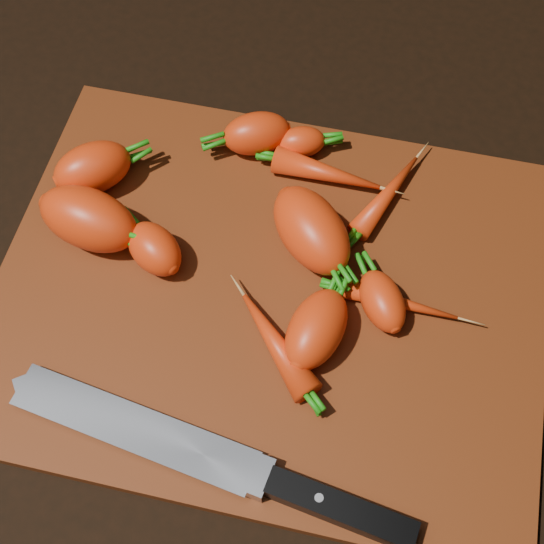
# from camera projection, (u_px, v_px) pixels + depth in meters

# --- Properties ---
(ground) EXTENTS (2.00, 2.00, 0.01)m
(ground) POSITION_uv_depth(u_px,v_px,m) (270.00, 299.00, 0.71)
(ground) COLOR black
(cutting_board) EXTENTS (0.50, 0.40, 0.01)m
(cutting_board) POSITION_uv_depth(u_px,v_px,m) (270.00, 294.00, 0.70)
(cutting_board) COLOR #5F2810
(cutting_board) RESTS_ON ground
(carrot_0) EXTENTS (0.09, 0.09, 0.05)m
(carrot_0) POSITION_uv_depth(u_px,v_px,m) (93.00, 168.00, 0.73)
(carrot_0) COLOR red
(carrot_0) RESTS_ON cutting_board
(carrot_1) EXTENTS (0.07, 0.07, 0.04)m
(carrot_1) POSITION_uv_depth(u_px,v_px,m) (154.00, 249.00, 0.69)
(carrot_1) COLOR red
(carrot_1) RESTS_ON cutting_board
(carrot_2) EXTENTS (0.11, 0.11, 0.06)m
(carrot_2) POSITION_uv_depth(u_px,v_px,m) (311.00, 230.00, 0.69)
(carrot_2) COLOR red
(carrot_2) RESTS_ON cutting_board
(carrot_3) EXTENTS (0.06, 0.09, 0.05)m
(carrot_3) POSITION_uv_depth(u_px,v_px,m) (316.00, 329.00, 0.65)
(carrot_3) COLOR red
(carrot_3) RESTS_ON cutting_board
(carrot_4) EXTENTS (0.08, 0.07, 0.04)m
(carrot_4) POSITION_uv_depth(u_px,v_px,m) (257.00, 134.00, 0.75)
(carrot_4) COLOR red
(carrot_4) RESTS_ON cutting_board
(carrot_5) EXTENTS (0.06, 0.05, 0.03)m
(carrot_5) POSITION_uv_depth(u_px,v_px,m) (301.00, 142.00, 0.76)
(carrot_5) COLOR red
(carrot_5) RESTS_ON cutting_board
(carrot_6) EXTENTS (0.06, 0.07, 0.04)m
(carrot_6) POSITION_uv_depth(u_px,v_px,m) (382.00, 301.00, 0.67)
(carrot_6) COLOR red
(carrot_6) RESTS_ON cutting_board
(carrot_7) EXTENTS (0.06, 0.11, 0.02)m
(carrot_7) POSITION_uv_depth(u_px,v_px,m) (388.00, 194.00, 0.73)
(carrot_7) COLOR red
(carrot_7) RESTS_ON cutting_board
(carrot_8) EXTENTS (0.11, 0.03, 0.02)m
(carrot_8) POSITION_uv_depth(u_px,v_px,m) (398.00, 303.00, 0.67)
(carrot_8) COLOR red
(carrot_8) RESTS_ON cutting_board
(carrot_9) EXTENTS (0.09, 0.10, 0.03)m
(carrot_9) POSITION_uv_depth(u_px,v_px,m) (275.00, 343.00, 0.65)
(carrot_9) COLOR red
(carrot_9) RESTS_ON cutting_board
(carrot_10) EXTENTS (0.11, 0.08, 0.06)m
(carrot_10) POSITION_uv_depth(u_px,v_px,m) (88.00, 219.00, 0.70)
(carrot_10) COLOR red
(carrot_10) RESTS_ON cutting_board
(carrot_11) EXTENTS (0.11, 0.04, 0.03)m
(carrot_11) POSITION_uv_depth(u_px,v_px,m) (327.00, 173.00, 0.74)
(carrot_11) COLOR red
(carrot_11) RESTS_ON cutting_board
(knife) EXTENTS (0.35, 0.08, 0.02)m
(knife) POSITION_uv_depth(u_px,v_px,m) (157.00, 437.00, 0.62)
(knife) COLOR gray
(knife) RESTS_ON cutting_board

